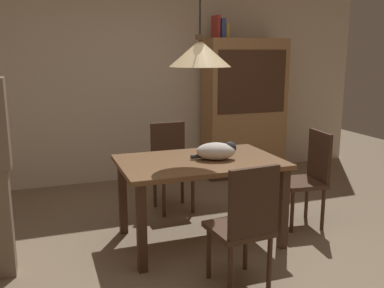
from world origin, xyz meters
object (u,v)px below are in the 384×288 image
Objects in this scene: chair_right_side at (309,174)px; hutch_bookcase at (244,111)px; chair_near_front at (245,222)px; pendant_lamp at (200,53)px; cat_sleeping at (217,151)px; book_blue_wide at (220,29)px; book_yellow_short at (225,31)px; dining_table at (200,171)px; book_red_tall at (216,27)px; chair_far_back at (171,162)px.

hutch_bookcase is at bearing 83.75° from chair_right_side.
pendant_lamp reaches higher than chair_near_front.
chair_right_side is 1.03m from cat_sleeping.
chair_near_front is 3.22m from book_blue_wide.
pendant_lamp reaches higher than hutch_bookcase.
cat_sleeping is (-0.98, -0.03, 0.32)m from chair_right_side.
book_yellow_short is at bearing 0.00° from book_blue_wide.
book_blue_wide is (-0.37, 0.00, 1.08)m from hutch_bookcase.
book_blue_wide is (0.82, 1.87, 1.14)m from cat_sleeping.
chair_right_side is 4.65× the size of book_yellow_short.
book_blue_wide is 1.20× the size of book_yellow_short.
book_blue_wide is at bearing 62.22° from dining_table.
book_blue_wide reaches higher than hutch_bookcase.
book_blue_wide reaches higher than dining_table.
book_red_tall is 1.40× the size of book_yellow_short.
book_red_tall is at bearing 71.75° from chair_near_front.
pendant_lamp is at bearing -117.78° from book_blue_wide.
book_yellow_short reaches higher than hutch_bookcase.
chair_far_back and chair_near_front have the same top height.
chair_near_front is at bearing -89.55° from pendant_lamp.
pendant_lamp is 2.09m from book_blue_wide.
chair_far_back is 1.45m from pendant_lamp.
chair_far_back is 1.76m from chair_near_front.
book_yellow_short is (0.88, 1.87, 1.11)m from cat_sleeping.
book_yellow_short reaches higher than cat_sleeping.
pendant_lamp reaches higher than book_yellow_short.
chair_right_side is 0.50× the size of hutch_bookcase.
cat_sleeping is at bearing -113.66° from book_blue_wide.
cat_sleeping is 2.21m from hutch_bookcase.
chair_near_front is (0.01, -0.88, -0.14)m from dining_table.
dining_table is 0.89m from chair_near_front.
dining_table is 0.89m from chair_far_back.
book_red_tall is at bearing 180.00° from book_blue_wide.
dining_table is at bearing 164.20° from cat_sleeping.
cat_sleeping is (0.14, -0.04, 0.18)m from dining_table.
cat_sleeping is (0.15, -0.92, 0.32)m from chair_far_back.
hutch_bookcase reaches higher than chair_right_side.
book_red_tall is (0.90, 1.83, 0.33)m from pendant_lamp.
chair_right_side is (1.13, -0.01, -0.14)m from dining_table.
dining_table is 2.45m from book_blue_wide.
cat_sleeping is at bearing -122.43° from hutch_bookcase.
chair_right_side is 1.88m from hutch_bookcase.
book_blue_wide reaches higher than cat_sleeping.
dining_table is 1.14m from chair_right_side.
book_red_tall is (0.90, 0.95, 1.48)m from chair_far_back.
book_yellow_short reaches higher than chair_right_side.
chair_near_front is 0.91m from cat_sleeping.
book_red_tall is 1.17× the size of book_blue_wide.
book_yellow_short is (-0.10, 1.83, 1.43)m from chair_right_side.
book_red_tall reaches higher than book_yellow_short.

